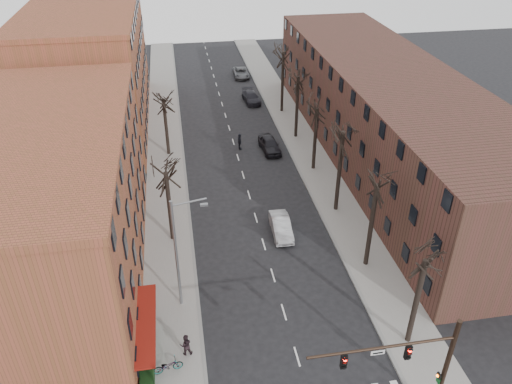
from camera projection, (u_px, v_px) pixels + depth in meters
name	position (u px, v px, depth m)	size (l,w,h in m)	color
sidewalk_left	(165.00, 150.00, 57.16)	(4.00, 90.00, 0.15)	gray
sidewalk_right	(301.00, 140.00, 59.44)	(4.00, 90.00, 0.15)	gray
building_left_near	(50.00, 210.00, 36.15)	(12.00, 26.00, 12.00)	brown
building_left_far	(91.00, 70.00, 59.89)	(12.00, 28.00, 14.00)	brown
building_right	(386.00, 113.00, 53.80)	(12.00, 50.00, 10.00)	#492822
awning_left	(151.00, 352.00, 32.74)	(1.20, 7.00, 0.15)	maroon
hedge	(148.00, 357.00, 31.54)	(0.80, 6.00, 1.00)	black
tree_right_a	(407.00, 341.00, 33.49)	(5.20, 5.20, 10.00)	black
tree_right_b	(365.00, 265.00, 40.18)	(5.20, 5.20, 10.80)	black
tree_right_c	(335.00, 210.00, 46.87)	(5.20, 5.20, 11.60)	black
tree_right_d	(313.00, 169.00, 53.57)	(5.20, 5.20, 10.00)	black
tree_right_e	(296.00, 137.00, 60.26)	(5.20, 5.20, 10.80)	black
tree_right_f	(282.00, 112.00, 66.96)	(5.20, 5.20, 11.60)	black
tree_left_a	(173.00, 239.00, 43.03)	(5.20, 5.20, 9.50)	black
tree_left_b	(169.00, 154.00, 56.42)	(5.20, 5.20, 9.50)	black
signal_mast_arm	(422.00, 362.00, 26.67)	(8.14, 0.30, 7.20)	black
streetlight	(178.00, 250.00, 33.77)	(2.45, 0.22, 9.03)	slate
silver_sedan	(281.00, 226.00, 43.40)	(1.56, 4.46, 1.47)	#B0B3B7
parked_car_near	(270.00, 144.00, 56.79)	(1.89, 4.71, 1.60)	black
parked_car_mid	(251.00, 97.00, 69.50)	(1.96, 4.81, 1.40)	black
parked_car_far	(241.00, 73.00, 78.50)	(2.25, 4.87, 1.35)	#575A5F
pedestrian_b	(186.00, 345.00, 32.01)	(0.79, 0.61, 1.62)	black
pedestrian_crossing	(240.00, 142.00, 57.09)	(1.11, 0.46, 1.89)	black
bicycle	(168.00, 366.00, 31.00)	(0.66, 1.89, 0.99)	gray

